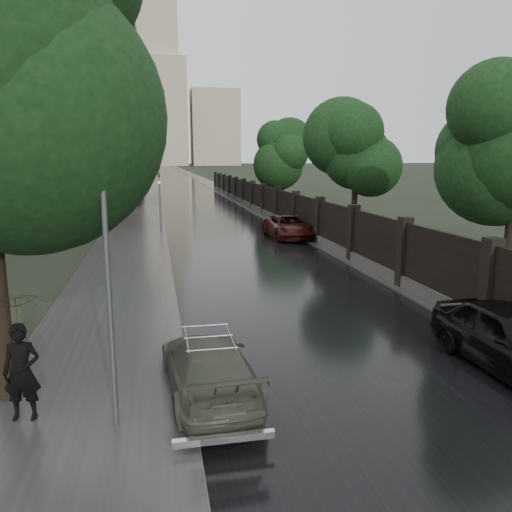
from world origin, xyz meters
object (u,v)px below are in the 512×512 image
at_px(tree_right_c, 283,157).
at_px(volga_sedan, 209,367).
at_px(tree_left_far, 104,152).
at_px(car_right_far, 289,226).
at_px(lamp_post, 109,290).
at_px(pedestrian_umbrella, 17,320).
at_px(traffic_light, 160,198).
at_px(tree_right_b, 356,156).

distance_m(tree_right_c, volga_sedan, 39.22).
xyz_separation_m(tree_left_far, car_right_far, (11.40, -7.66, -4.53)).
xyz_separation_m(lamp_post, volga_sedan, (1.80, 1.14, -2.06)).
relative_size(volga_sedan, pedestrian_umbrella, 1.49).
xyz_separation_m(lamp_post, traffic_light, (1.10, 23.49, -0.27)).
xyz_separation_m(traffic_light, car_right_far, (7.70, -2.66, -1.69)).
bearing_deg(tree_right_b, traffic_light, 165.76).
height_order(car_right_far, pedestrian_umbrella, pedestrian_umbrella).
xyz_separation_m(tree_right_c, car_right_far, (-4.10, -17.66, -4.24)).
distance_m(tree_right_b, pedestrian_umbrella, 24.86).
bearing_deg(tree_right_b, volga_sedan, -119.82).
bearing_deg(pedestrian_umbrella, car_right_far, 67.00).
height_order(tree_right_c, pedestrian_umbrella, tree_right_c).
bearing_deg(car_right_far, traffic_light, 159.73).
relative_size(traffic_light, volga_sedan, 0.95).
bearing_deg(tree_left_far, volga_sedan, -80.87).
height_order(tree_right_b, tree_right_c, same).
distance_m(lamp_post, volga_sedan, 2.96).
xyz_separation_m(tree_right_b, volga_sedan, (-11.10, -19.36, -4.34)).
relative_size(tree_left_far, tree_right_c, 1.05).
bearing_deg(lamp_post, tree_right_c, 71.48).
bearing_deg(car_right_far, tree_right_b, -5.95).
relative_size(tree_right_c, volga_sedan, 1.66).
distance_m(tree_right_c, car_right_far, 18.62).
relative_size(tree_left_far, pedestrian_umbrella, 2.60).
distance_m(tree_left_far, pedestrian_umbrella, 28.15).
height_order(tree_right_c, car_right_far, tree_right_c).
xyz_separation_m(tree_left_far, lamp_post, (2.60, -28.50, -2.57)).
xyz_separation_m(traffic_light, volga_sedan, (0.70, -22.36, -1.78)).
bearing_deg(volga_sedan, tree_right_b, -123.05).
relative_size(tree_right_b, volga_sedan, 1.66).
xyz_separation_m(tree_left_far, tree_right_b, (15.50, -8.00, -0.29)).
bearing_deg(tree_right_c, lamp_post, -108.52).
bearing_deg(tree_right_c, pedestrian_umbrella, -110.99).
distance_m(tree_left_far, car_right_far, 14.46).
distance_m(tree_right_c, traffic_light, 19.26).
height_order(volga_sedan, car_right_far, car_right_far).
distance_m(lamp_post, pedestrian_umbrella, 1.85).
relative_size(tree_right_b, car_right_far, 1.37).
bearing_deg(traffic_light, tree_right_c, 51.82).
relative_size(volga_sedan, car_right_far, 0.83).
relative_size(tree_left_far, traffic_light, 1.85).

